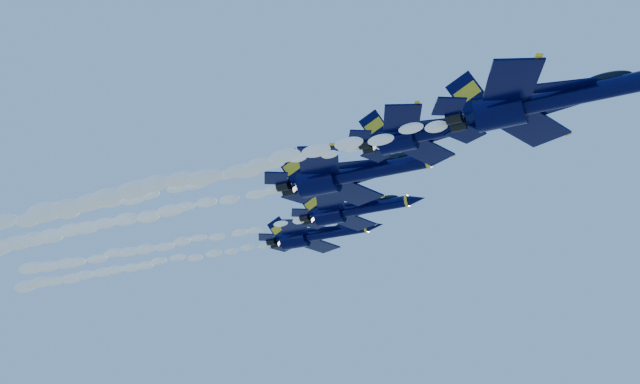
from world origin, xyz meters
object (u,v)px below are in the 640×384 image
at_px(jet_third, 353,174).
at_px(jet_fourth, 354,210).
at_px(jet_lead, 546,100).
at_px(jet_fifth, 317,234).
at_px(jet_second, 430,132).

distance_m(jet_third, jet_fourth, 13.15).
xyz_separation_m(jet_lead, jet_third, (-21.69, 12.52, 3.21)).
bearing_deg(jet_lead, jet_fifth, 136.44).
bearing_deg(jet_second, jet_third, 142.63).
relative_size(jet_lead, jet_second, 1.21).
bearing_deg(jet_third, jet_second, -37.37).
bearing_deg(jet_third, jet_fourth, 111.42).
bearing_deg(jet_fourth, jet_lead, -43.02).
bearing_deg(jet_lead, jet_second, 158.77).
bearing_deg(jet_fifth, jet_lead, -43.56).
distance_m(jet_third, jet_fifth, 25.37).
xyz_separation_m(jet_second, jet_third, (-10.91, 8.33, 1.61)).
xyz_separation_m(jet_lead, jet_fourth, (-26.46, 24.69, 4.63)).
relative_size(jet_second, jet_fourth, 0.97).
height_order(jet_third, jet_fourth, jet_fourth).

